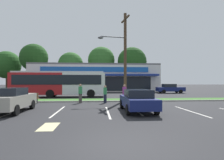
# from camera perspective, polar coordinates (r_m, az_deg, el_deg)

# --- Properties ---
(ground_plane) EXTENTS (240.00, 240.00, 0.00)m
(ground_plane) POSITION_cam_1_polar(r_m,az_deg,el_deg) (6.05, 1.76, -19.34)
(ground_plane) COLOR #262628
(grass_median) EXTENTS (56.00, 2.20, 0.12)m
(grass_median) POSITION_cam_1_polar(r_m,az_deg,el_deg) (19.80, -2.68, -5.99)
(grass_median) COLOR #386B28
(grass_median) RESTS_ON ground_plane
(curb_lip) EXTENTS (56.00, 0.24, 0.12)m
(curb_lip) POSITION_cam_1_polar(r_m,az_deg,el_deg) (18.58, -2.56, -6.35)
(curb_lip) COLOR #99968C
(curb_lip) RESTS_ON ground_plane
(parking_stripe_0) EXTENTS (0.12, 4.80, 0.01)m
(parking_stripe_0) POSITION_cam_1_polar(r_m,az_deg,el_deg) (12.70, -29.54, -9.27)
(parking_stripe_0) COLOR silver
(parking_stripe_0) RESTS_ON ground_plane
(parking_stripe_1) EXTENTS (0.12, 4.80, 0.01)m
(parking_stripe_1) POSITION_cam_1_polar(r_m,az_deg,el_deg) (13.23, -15.71, -8.96)
(parking_stripe_1) COLOR silver
(parking_stripe_1) RESTS_ON ground_plane
(parking_stripe_2) EXTENTS (0.12, 4.80, 0.01)m
(parking_stripe_2) POSITION_cam_1_polar(r_m,az_deg,el_deg) (12.44, -1.23, -9.52)
(parking_stripe_2) COLOR silver
(parking_stripe_2) RESTS_ON ground_plane
(parking_stripe_3) EXTENTS (0.12, 4.80, 0.01)m
(parking_stripe_3) POSITION_cam_1_polar(r_m,az_deg,el_deg) (13.50, 6.85, -8.80)
(parking_stripe_3) COLOR silver
(parking_stripe_3) RESTS_ON ground_plane
(parking_stripe_4) EXTENTS (0.12, 4.80, 0.01)m
(parking_stripe_4) POSITION_cam_1_polar(r_m,az_deg,el_deg) (13.76, 22.38, -8.61)
(parking_stripe_4) COLOR silver
(parking_stripe_4) RESTS_ON ground_plane
(lot_arrow) EXTENTS (0.70, 1.60, 0.01)m
(lot_arrow) POSITION_cam_1_polar(r_m,az_deg,el_deg) (8.96, -18.33, -13.06)
(lot_arrow) COLOR beige
(lot_arrow) RESTS_ON ground_plane
(storefront_building) EXTENTS (25.10, 12.56, 5.48)m
(storefront_building) POSITION_cam_1_polar(r_m,az_deg,el_deg) (41.31, -4.93, 0.60)
(storefront_building) COLOR silver
(storefront_building) RESTS_ON ground_plane
(tree_far_left) EXTENTS (7.03, 7.03, 9.77)m
(tree_far_left) POSITION_cam_1_polar(r_m,az_deg,el_deg) (55.91, -28.93, 3.97)
(tree_far_left) COLOR #473323
(tree_far_left) RESTS_ON ground_plane
(tree_left) EXTENTS (6.75, 6.75, 11.23)m
(tree_left) POSITION_cam_1_polar(r_m,az_deg,el_deg) (50.86, -22.28, 6.18)
(tree_left) COLOR #473323
(tree_left) RESTS_ON ground_plane
(tree_mid_left) EXTENTS (6.44, 6.44, 9.58)m
(tree_mid_left) POSITION_cam_1_polar(r_m,az_deg,el_deg) (50.78, -12.26, 4.48)
(tree_mid_left) COLOR #473323
(tree_mid_left) RESTS_ON ground_plane
(tree_mid) EXTENTS (7.21, 7.21, 11.36)m
(tree_mid) POSITION_cam_1_polar(r_m,az_deg,el_deg) (51.80, -3.20, 5.92)
(tree_mid) COLOR #473323
(tree_mid) RESTS_ON ground_plane
(tree_mid_right) EXTENTS (7.66, 7.66, 11.07)m
(tree_mid_right) POSITION_cam_1_polar(r_m,az_deg,el_deg) (50.96, 5.99, 5.45)
(tree_mid_right) COLOR #473323
(tree_mid_right) RESTS_ON ground_plane
(utility_pole) EXTENTS (3.11, 2.39, 9.06)m
(utility_pole) POSITION_cam_1_polar(r_m,az_deg,el_deg) (19.97, 3.54, 7.89)
(utility_pole) COLOR #4C3826
(utility_pole) RESTS_ON ground_plane
(city_bus) EXTENTS (11.66, 2.79, 3.25)m
(city_bus) POSITION_cam_1_polar(r_m,az_deg,el_deg) (25.25, -15.47, -0.91)
(city_bus) COLOR #AD191E
(city_bus) RESTS_ON ground_plane
(bus_stop_bench) EXTENTS (1.60, 0.45, 0.95)m
(bus_stop_bench) POSITION_cam_1_polar(r_m,az_deg,el_deg) (18.57, -23.42, -4.94)
(bus_stop_bench) COLOR brown
(bus_stop_bench) RESTS_ON ground_plane
(car_0) EXTENTS (1.90, 4.47, 1.56)m
(car_0) POSITION_cam_1_polar(r_m,az_deg,el_deg) (13.83, -27.89, -5.21)
(car_0) COLOR #9E998C
(car_0) RESTS_ON ground_plane
(car_1) EXTENTS (1.92, 4.52, 1.44)m
(car_1) POSITION_cam_1_polar(r_m,az_deg,el_deg) (12.67, 7.63, -5.98)
(car_1) COLOR navy
(car_1) RESTS_ON ground_plane
(car_2) EXTENTS (4.62, 1.86, 1.57)m
(car_2) POSITION_cam_1_polar(r_m,az_deg,el_deg) (33.92, 16.95, -2.43)
(car_2) COLOR navy
(car_2) RESTS_ON ground_plane
(pedestrian_near_bench) EXTENTS (0.33, 0.33, 1.62)m
(pedestrian_near_bench) POSITION_cam_1_polar(r_m,az_deg,el_deg) (17.57, -2.06, -4.21)
(pedestrian_near_bench) COLOR #1E2338
(pedestrian_near_bench) RESTS_ON ground_plane
(pedestrian_by_pole) EXTENTS (0.35, 0.35, 1.72)m
(pedestrian_by_pole) POSITION_cam_1_polar(r_m,az_deg,el_deg) (16.70, 3.74, -4.25)
(pedestrian_by_pole) COLOR #47423D
(pedestrian_by_pole) RESTS_ON ground_plane
(pedestrian_mid) EXTENTS (0.35, 0.35, 1.74)m
(pedestrian_mid) POSITION_cam_1_polar(r_m,az_deg,el_deg) (17.73, -9.43, -3.98)
(pedestrian_mid) COLOR #47423D
(pedestrian_mid) RESTS_ON ground_plane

